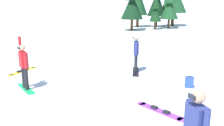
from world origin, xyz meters
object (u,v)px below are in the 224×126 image
Objects in this scene: loose_snowboard_far_spare at (23,71)px; backpack_blue at (189,82)px; snowboarder_background at (136,53)px; pine_tree_young at (156,10)px; loose_snowboard_near_right at (160,111)px; pine_tree_twin at (132,2)px; snowboarder_midground at (24,65)px; pine_tree_short at (170,4)px.

loose_snowboard_far_spare is 7.67m from backpack_blue.
pine_tree_young is at bearing 91.11° from snowboarder_background.
loose_snowboard_far_spare is at bearing 156.26° from loose_snowboard_near_right.
backpack_blue is at bearing -74.38° from pine_tree_twin.
loose_snowboard_near_right is 22.11m from pine_tree_twin.
snowboarder_midground is 1.09× the size of loose_snowboard_far_spare.
snowboarder_midground is 22.77m from pine_tree_young.
pine_tree_twin is (-5.31, 18.99, 3.09)m from backpack_blue.
snowboarder_background is 0.95× the size of loose_snowboard_far_spare.
backpack_blue reaches higher than loose_snowboard_far_spare.
pine_tree_young is 2.33m from pine_tree_short.
loose_snowboard_near_right is at bearing -23.74° from loose_snowboard_far_spare.
snowboarder_midground reaches higher than loose_snowboard_far_spare.
pine_tree_twin reaches higher than snowboarder_midground.
snowboarder_background is at bearing -88.89° from pine_tree_young.
snowboarder_midground reaches higher than backpack_blue.
snowboarder_background reaches higher than loose_snowboard_near_right.
loose_snowboard_far_spare is at bearing 176.39° from backpack_blue.
pine_tree_young is (-2.71, 20.82, 2.17)m from backpack_blue.
pine_tree_young reaches higher than snowboarder_midground.
pine_tree_twin is at bearing 82.77° from loose_snowboard_far_spare.
loose_snowboard_near_right is at bearing -78.61° from pine_tree_twin.
snowboarder_midground is 0.33× the size of pine_tree_twin.
loose_snowboard_near_right is 0.27× the size of pine_tree_twin.
loose_snowboard_far_spare is 21.06m from pine_tree_young.
pine_tree_short is (-0.13, 24.86, 2.98)m from loose_snowboard_near_right.
pine_tree_twin is (-4.19, -3.42, 0.31)m from pine_tree_short.
pine_tree_short is at bearing 86.64° from snowboarder_background.
pine_tree_short reaches higher than snowboarder_background.
snowboarder_midground is at bearing -92.23° from pine_tree_twin.
pine_tree_twin is at bearing -144.80° from pine_tree_young.
pine_tree_twin is (-4.32, 21.43, 3.28)m from loose_snowboard_near_right.
loose_snowboard_near_right is 25.04m from pine_tree_short.
pine_tree_twin is at bearing 105.62° from backpack_blue.
snowboarder_midground is 1.14× the size of snowboarder_background.
pine_tree_young reaches higher than backpack_blue.
loose_snowboard_far_spare is at bearing -97.23° from pine_tree_twin.
pine_tree_young is at bearing 97.42° from backpack_blue.
snowboarder_background is 2.96m from backpack_blue.
pine_tree_young is at bearing -134.99° from pine_tree_short.
snowboarder_background reaches higher than backpack_blue.
snowboarder_midground reaches higher than snowboarder_background.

